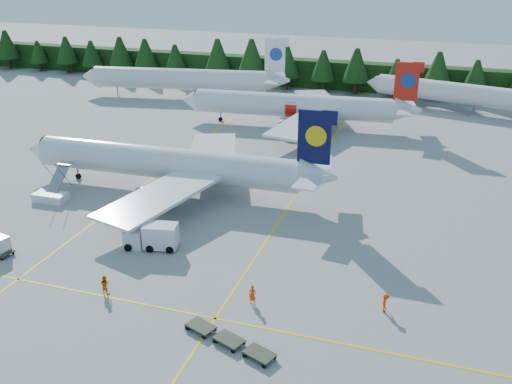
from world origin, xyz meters
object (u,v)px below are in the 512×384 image
(airliner_red, at_px, (289,106))
(airstairs, at_px, (52,194))
(service_truck, at_px, (151,236))
(airliner_navy, at_px, (161,163))

(airliner_red, distance_m, airstairs, 44.78)
(airliner_red, height_order, airstairs, airliner_red)
(airliner_red, height_order, service_truck, airliner_red)
(service_truck, bearing_deg, airliner_navy, 100.31)
(airliner_navy, distance_m, airliner_red, 33.73)
(airliner_navy, relative_size, airliner_red, 1.01)
(airliner_navy, height_order, airstairs, airliner_navy)
(airstairs, bearing_deg, service_truck, -24.04)
(airstairs, xyz_separation_m, service_truck, (17.43, -7.07, 0.52))
(airliner_navy, distance_m, service_truck, 15.91)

